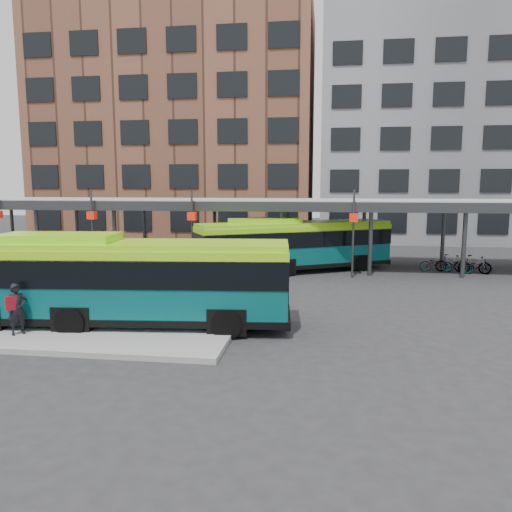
{
  "coord_description": "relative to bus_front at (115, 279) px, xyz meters",
  "views": [
    {
      "loc": [
        4.49,
        -17.76,
        5.07
      ],
      "look_at": [
        1.34,
        4.85,
        1.8
      ],
      "focal_mm": 35.0,
      "sensor_mm": 36.0,
      "label": 1
    }
  ],
  "objects": [
    {
      "name": "pedestrian",
      "position": [
        -2.61,
        -1.85,
        -0.71
      ],
      "size": [
        0.72,
        0.73,
        1.7
      ],
      "rotation": [
        0.0,
        0.0,
        0.83
      ],
      "color": "black",
      "rests_on": "boarding_island"
    },
    {
      "name": "building_brick",
      "position": [
        -7.14,
        33.23,
        9.25
      ],
      "size": [
        26.0,
        14.0,
        22.0
      ],
      "primitive_type": "cube",
      "color": "brown",
      "rests_on": "ground"
    },
    {
      "name": "building_grey",
      "position": [
        18.86,
        33.23,
        8.25
      ],
      "size": [
        24.0,
        14.0,
        20.0
      ],
      "primitive_type": "cube",
      "color": "slate",
      "rests_on": "ground"
    },
    {
      "name": "bike_rack",
      "position": [
        15.04,
        13.36,
        -1.27
      ],
      "size": [
        3.91,
        1.26,
        1.08
      ],
      "color": "slate",
      "rests_on": "ground"
    },
    {
      "name": "boarding_island",
      "position": [
        -2.64,
        -1.77,
        -1.66
      ],
      "size": [
        14.0,
        3.0,
        0.18
      ],
      "primitive_type": "cube",
      "color": "gray",
      "rests_on": "ground"
    },
    {
      "name": "bus_front",
      "position": [
        0.0,
        0.0,
        0.0
      ],
      "size": [
        12.38,
        3.68,
        3.36
      ],
      "rotation": [
        0.0,
        0.0,
        0.09
      ],
      "color": "#074F53",
      "rests_on": "ground"
    },
    {
      "name": "ground",
      "position": [
        2.86,
        1.23,
        -1.75
      ],
      "size": [
        120.0,
        120.0,
        0.0
      ],
      "primitive_type": "plane",
      "color": "#28282B",
      "rests_on": "ground"
    },
    {
      "name": "canopy",
      "position": [
        2.81,
        14.1,
        2.16
      ],
      "size": [
        40.0,
        6.53,
        4.8
      ],
      "color": "#999B9E",
      "rests_on": "ground"
    },
    {
      "name": "bus_rear",
      "position": [
        5.59,
        12.33,
        -0.09
      ],
      "size": [
        11.31,
        7.79,
        3.19
      ],
      "rotation": [
        0.0,
        0.0,
        0.51
      ],
      "color": "#074F53",
      "rests_on": "ground"
    }
  ]
}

